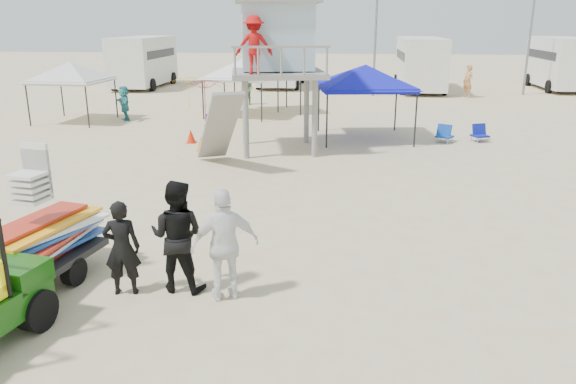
# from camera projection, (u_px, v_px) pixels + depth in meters

# --- Properties ---
(ground) EXTENTS (140.00, 140.00, 0.00)m
(ground) POSITION_uv_depth(u_px,v_px,m) (230.00, 342.00, 7.85)
(ground) COLOR beige
(ground) RESTS_ON ground
(surf_trailer) EXTENTS (1.57, 2.43, 2.12)m
(surf_trailer) POSITION_uv_depth(u_px,v_px,m) (42.00, 234.00, 9.46)
(surf_trailer) COLOR black
(surf_trailer) RESTS_ON ground
(man_left) EXTENTS (0.65, 0.49, 1.60)m
(man_left) POSITION_uv_depth(u_px,v_px,m) (122.00, 248.00, 9.04)
(man_left) COLOR black
(man_left) RESTS_ON ground
(man_mid) EXTENTS (0.98, 0.80, 1.89)m
(man_mid) POSITION_uv_depth(u_px,v_px,m) (177.00, 236.00, 9.15)
(man_mid) COLOR black
(man_mid) RESTS_ON ground
(man_right) EXTENTS (1.17, 0.84, 1.85)m
(man_right) POSITION_uv_depth(u_px,v_px,m) (225.00, 245.00, 8.83)
(man_right) COLOR white
(man_right) RESTS_ON ground
(lifeguard_tower) EXTENTS (3.56, 3.56, 4.84)m
(lifeguard_tower) POSITION_uv_depth(u_px,v_px,m) (275.00, 42.00, 18.51)
(lifeguard_tower) COLOR gray
(lifeguard_tower) RESTS_ON ground
(canopy_blue) EXTENTS (3.72, 3.72, 3.15)m
(canopy_blue) POSITION_uv_depth(u_px,v_px,m) (366.00, 69.00, 20.56)
(canopy_blue) COLOR black
(canopy_blue) RESTS_ON ground
(canopy_white_a) EXTENTS (3.29, 3.29, 2.99)m
(canopy_white_a) POSITION_uv_depth(u_px,v_px,m) (241.00, 63.00, 25.66)
(canopy_white_a) COLOR black
(canopy_white_a) RESTS_ON ground
(canopy_white_b) EXTENTS (2.97, 2.97, 3.00)m
(canopy_white_b) POSITION_uv_depth(u_px,v_px,m) (70.00, 65.00, 24.16)
(canopy_white_b) COLOR black
(canopy_white_b) RESTS_ON ground
(canopy_white_c) EXTENTS (3.66, 3.66, 3.30)m
(canopy_white_c) POSITION_uv_depth(u_px,v_px,m) (266.00, 54.00, 26.58)
(canopy_white_c) COLOR black
(canopy_white_c) RESTS_ON ground
(umbrella_a) EXTENTS (2.40, 2.44, 1.95)m
(umbrella_a) POSITION_uv_depth(u_px,v_px,m) (205.00, 101.00, 24.14)
(umbrella_a) COLOR #B1122A
(umbrella_a) RESTS_ON ground
(umbrella_b) EXTENTS (2.25, 2.26, 1.57)m
(umbrella_b) POSITION_uv_depth(u_px,v_px,m) (189.00, 91.00, 28.90)
(umbrella_b) COLOR yellow
(umbrella_b) RESTS_ON ground
(cone_near) EXTENTS (0.34, 0.34, 0.50)m
(cone_near) POSITION_uv_depth(u_px,v_px,m) (201.00, 144.00, 19.25)
(cone_near) COLOR orange
(cone_near) RESTS_ON ground
(cone_far) EXTENTS (0.34, 0.34, 0.50)m
(cone_far) POSITION_uv_depth(u_px,v_px,m) (191.00, 136.00, 20.50)
(cone_far) COLOR red
(cone_far) RESTS_ON ground
(beach_chair_a) EXTENTS (0.60, 0.64, 0.64)m
(beach_chair_a) POSITION_uv_depth(u_px,v_px,m) (212.00, 122.00, 22.85)
(beach_chair_a) COLOR #0E2398
(beach_chair_a) RESTS_ON ground
(beach_chair_b) EXTENTS (0.69, 0.76, 0.64)m
(beach_chair_b) POSITION_uv_depth(u_px,v_px,m) (479.00, 133.00, 20.77)
(beach_chair_b) COLOR #0D1993
(beach_chair_b) RESTS_ON ground
(beach_chair_c) EXTENTS (0.72, 0.81, 0.64)m
(beach_chair_c) POSITION_uv_depth(u_px,v_px,m) (444.00, 133.00, 20.65)
(beach_chair_c) COLOR #0E3B98
(beach_chair_c) RESTS_ON ground
(rv_far_left) EXTENTS (2.64, 6.80, 3.25)m
(rv_far_left) POSITION_uv_depth(u_px,v_px,m) (143.00, 60.00, 37.05)
(rv_far_left) COLOR silver
(rv_far_left) RESTS_ON ground
(rv_mid_left) EXTENTS (2.65, 6.50, 3.25)m
(rv_mid_left) POSITION_uv_depth(u_px,v_px,m) (281.00, 59.00, 37.56)
(rv_mid_left) COLOR silver
(rv_mid_left) RESTS_ON ground
(rv_mid_right) EXTENTS (2.64, 7.00, 3.25)m
(rv_mid_right) POSITION_uv_depth(u_px,v_px,m) (420.00, 62.00, 35.22)
(rv_mid_right) COLOR silver
(rv_mid_right) RESTS_ON ground
(rv_far_right) EXTENTS (2.64, 6.60, 3.25)m
(rv_far_right) POSITION_uv_depth(u_px,v_px,m) (561.00, 61.00, 35.74)
(rv_far_right) COLOR silver
(rv_far_right) RESTS_ON ground
(light_pole_left) EXTENTS (0.14, 0.14, 8.00)m
(light_pole_left) POSITION_uv_depth(u_px,v_px,m) (376.00, 26.00, 32.04)
(light_pole_left) COLOR slate
(light_pole_left) RESTS_ON ground
(light_pole_right) EXTENTS (0.14, 0.14, 8.00)m
(light_pole_right) POSITION_uv_depth(u_px,v_px,m) (531.00, 25.00, 32.55)
(light_pole_right) COLOR slate
(light_pole_right) RESTS_ON ground
(distant_beachgoers) EXTENTS (17.68, 10.62, 1.86)m
(distant_beachgoers) POSITION_uv_depth(u_px,v_px,m) (262.00, 92.00, 28.25)
(distant_beachgoers) COLOR #C58249
(distant_beachgoers) RESTS_ON ground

